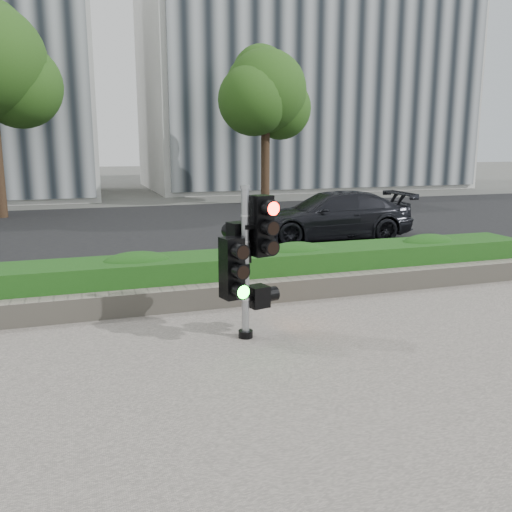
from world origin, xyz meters
name	(u,v)px	position (x,y,z in m)	size (l,w,h in m)	color
ground	(261,350)	(0.00, 0.00, 0.00)	(120.00, 120.00, 0.00)	#51514C
sidewalk	(362,459)	(0.00, -2.50, 0.01)	(16.00, 11.00, 0.03)	#9E9389
road	(151,230)	(0.00, 10.00, 0.01)	(60.00, 13.00, 0.02)	black
curb	(204,284)	(0.00, 3.15, 0.06)	(60.00, 0.25, 0.12)	gray
stone_wall	(222,295)	(0.00, 1.90, 0.20)	(12.00, 0.32, 0.34)	gray
hedge	(211,275)	(0.00, 2.55, 0.37)	(12.00, 1.00, 0.68)	#357925
building_right	(300,84)	(11.00, 25.00, 6.00)	(18.00, 10.00, 12.00)	#B7B7B2
tree_right	(265,95)	(5.48, 15.55, 4.48)	(4.10, 3.58, 6.53)	black
traffic_signal	(246,255)	(-0.05, 0.46, 1.12)	(0.71, 0.59, 1.97)	black
car_dark	(331,216)	(4.33, 6.95, 0.65)	(1.76, 4.33, 1.26)	black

